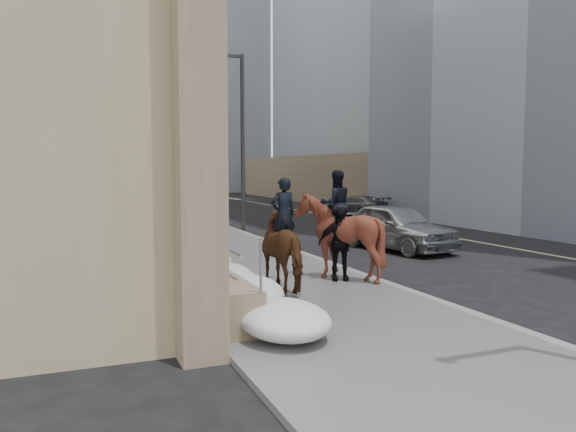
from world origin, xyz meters
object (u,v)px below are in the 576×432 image
Objects in this scene: mounted_horse_left at (287,246)px; mounted_horse_right at (338,232)px; pedestrian at (339,244)px; car_grey at (356,206)px; car_silver at (396,227)px.

mounted_horse_left is 1.74m from mounted_horse_right.
pedestrian is (1.57, 0.41, -0.09)m from mounted_horse_left.
mounted_horse_right is 0.33m from pedestrian.
mounted_horse_right reaches higher than car_grey.
mounted_horse_left is at bearing 37.35° from car_grey.
car_silver is (4.61, 4.48, -0.47)m from mounted_horse_right.
mounted_horse_left reaches higher than car_grey.
mounted_horse_right is (1.62, 0.59, 0.18)m from mounted_horse_left.
mounted_horse_right is 20.60m from car_grey.
pedestrian reaches higher than car_silver.
mounted_horse_right reaches higher than mounted_horse_left.
mounted_horse_right is at bearing -145.41° from car_silver.
mounted_horse_left reaches higher than car_silver.
mounted_horse_left is at bearing -147.13° from pedestrian.
mounted_horse_left is 1.62m from pedestrian.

